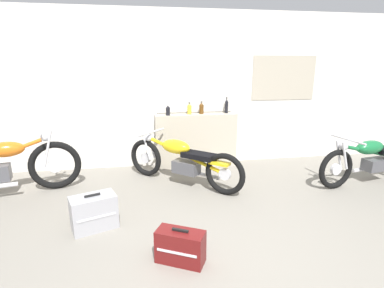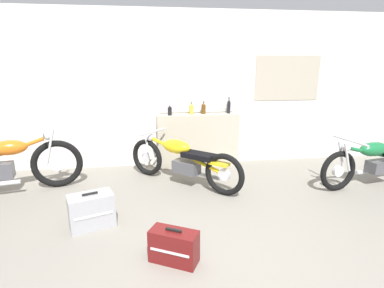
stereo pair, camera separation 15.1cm
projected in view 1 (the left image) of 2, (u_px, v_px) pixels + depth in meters
The scene contains 11 objects.
ground_plane at pixel (232, 280), 2.69m from camera, with size 24.00×24.00×0.00m, color gray.
wall_back at pixel (183, 90), 5.48m from camera, with size 10.00×0.07×2.80m.
sill_counter at pixel (196, 140), 5.58m from camera, with size 1.50×0.28×0.98m.
bottle_leftmost at pixel (168, 111), 5.30m from camera, with size 0.08×0.08×0.19m.
bottle_left_center at pixel (189, 109), 5.43m from camera, with size 0.08×0.08×0.21m.
bottle_center at pixel (201, 108), 5.47m from camera, with size 0.08×0.08×0.22m.
bottle_right_center at pixel (227, 106), 5.53m from camera, with size 0.06×0.06×0.29m.
motorcycle_yellow at pixel (182, 160), 4.72m from camera, with size 1.66×1.46×0.80m.
motorcycle_green at pixel (373, 159), 4.81m from camera, with size 2.13×0.70×0.79m.
hard_case_darkred at pixel (180, 247), 2.90m from camera, with size 0.51×0.40×0.35m.
hard_case_silver at pixel (94, 212), 3.49m from camera, with size 0.57×0.45×0.43m.
Camera 1 is at (-0.73, -2.18, 1.88)m, focal length 28.00 mm.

